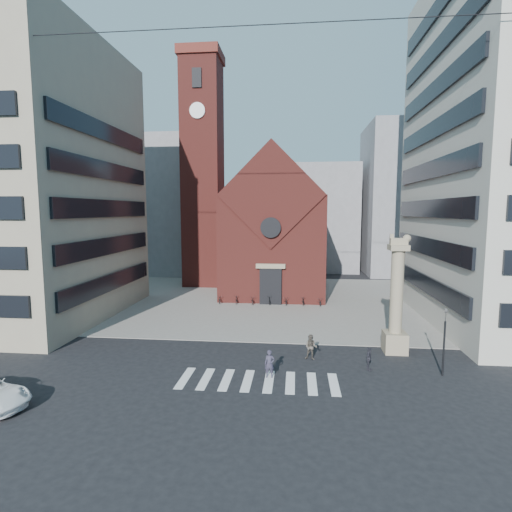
# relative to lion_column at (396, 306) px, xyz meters

# --- Properties ---
(ground) EXTENTS (120.00, 120.00, 0.00)m
(ground) POSITION_rel_lion_column_xyz_m (-10.01, -3.00, -3.46)
(ground) COLOR black
(ground) RESTS_ON ground
(piazza) EXTENTS (46.00, 30.00, 0.05)m
(piazza) POSITION_rel_lion_column_xyz_m (-10.01, 16.00, -3.43)
(piazza) COLOR gray
(piazza) RESTS_ON ground
(zebra_crossing) EXTENTS (10.20, 3.20, 0.01)m
(zebra_crossing) POSITION_rel_lion_column_xyz_m (-9.46, -6.00, -3.45)
(zebra_crossing) COLOR white
(zebra_crossing) RESTS_ON ground
(church) EXTENTS (12.00, 16.65, 18.00)m
(church) POSITION_rel_lion_column_xyz_m (-10.01, 22.04, 4.53)
(church) COLOR maroon
(church) RESTS_ON ground
(campanile) EXTENTS (5.50, 5.50, 31.20)m
(campanile) POSITION_rel_lion_column_xyz_m (-20.01, 25.00, 12.28)
(campanile) COLOR maroon
(campanile) RESTS_ON ground
(building_left) EXTENTS (18.00, 20.00, 26.00)m
(building_left) POSITION_rel_lion_column_xyz_m (-34.01, 7.00, 9.54)
(building_left) COLOR gray
(building_left) RESTS_ON ground
(bg_block_left) EXTENTS (16.00, 14.00, 22.00)m
(bg_block_left) POSITION_rel_lion_column_xyz_m (-30.01, 37.00, 7.54)
(bg_block_left) COLOR gray
(bg_block_left) RESTS_ON ground
(bg_block_mid) EXTENTS (14.00, 12.00, 18.00)m
(bg_block_mid) POSITION_rel_lion_column_xyz_m (-4.01, 42.00, 5.54)
(bg_block_mid) COLOR gray
(bg_block_mid) RESTS_ON ground
(bg_block_right) EXTENTS (16.00, 14.00, 24.00)m
(bg_block_right) POSITION_rel_lion_column_xyz_m (11.99, 39.00, 8.54)
(bg_block_right) COLOR gray
(bg_block_right) RESTS_ON ground
(lion_column) EXTENTS (1.63, 1.60, 8.68)m
(lion_column) POSITION_rel_lion_column_xyz_m (0.00, 0.00, 0.00)
(lion_column) COLOR gray
(lion_column) RESTS_ON ground
(traffic_light) EXTENTS (0.13, 0.16, 4.30)m
(traffic_light) POSITION_rel_lion_column_xyz_m (1.99, -4.00, -1.17)
(traffic_light) COLOR black
(traffic_light) RESTS_ON ground
(pedestrian_0) EXTENTS (0.64, 0.43, 1.74)m
(pedestrian_0) POSITION_rel_lion_column_xyz_m (-8.81, -5.38, -2.59)
(pedestrian_0) COLOR #312D3F
(pedestrian_0) RESTS_ON ground
(pedestrian_1) EXTENTS (0.98, 0.83, 1.76)m
(pedestrian_1) POSITION_rel_lion_column_xyz_m (-6.15, -2.09, -2.57)
(pedestrian_1) COLOR #4F473F
(pedestrian_1) RESTS_ON ground
(pedestrian_2) EXTENTS (0.69, 0.97, 1.53)m
(pedestrian_2) POSITION_rel_lion_column_xyz_m (-2.49, -3.63, -2.69)
(pedestrian_2) COLOR #28272F
(pedestrian_2) RESTS_ON ground
(scooter_0) EXTENTS (0.73, 1.71, 0.87)m
(scooter_0) POSITION_rel_lion_column_xyz_m (-15.64, 13.90, -2.97)
(scooter_0) COLOR black
(scooter_0) RESTS_ON piazza
(scooter_1) EXTENTS (0.60, 1.65, 0.97)m
(scooter_1) POSITION_rel_lion_column_xyz_m (-13.81, 13.90, -2.92)
(scooter_1) COLOR black
(scooter_1) RESTS_ON piazza
(scooter_2) EXTENTS (0.73, 1.71, 0.87)m
(scooter_2) POSITION_rel_lion_column_xyz_m (-11.98, 13.90, -2.97)
(scooter_2) COLOR black
(scooter_2) RESTS_ON piazza
(scooter_3) EXTENTS (0.60, 1.65, 0.97)m
(scooter_3) POSITION_rel_lion_column_xyz_m (-10.15, 13.90, -2.92)
(scooter_3) COLOR black
(scooter_3) RESTS_ON piazza
(scooter_4) EXTENTS (0.73, 1.71, 0.87)m
(scooter_4) POSITION_rel_lion_column_xyz_m (-8.32, 13.90, -2.97)
(scooter_4) COLOR black
(scooter_4) RESTS_ON piazza
(scooter_5) EXTENTS (0.60, 1.65, 0.97)m
(scooter_5) POSITION_rel_lion_column_xyz_m (-6.49, 13.90, -2.92)
(scooter_5) COLOR black
(scooter_5) RESTS_ON piazza
(scooter_6) EXTENTS (0.73, 1.71, 0.87)m
(scooter_6) POSITION_rel_lion_column_xyz_m (-4.66, 13.90, -2.97)
(scooter_6) COLOR black
(scooter_6) RESTS_ON piazza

